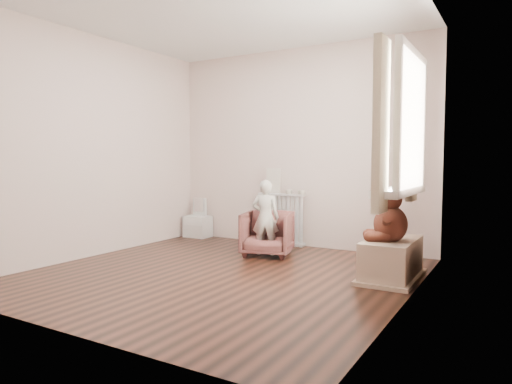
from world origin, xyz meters
The scene contains 20 objects.
floor centered at (0.00, 0.00, 0.00)m, with size 3.60×3.60×0.01m, color black.
ceiling centered at (0.00, 0.00, 2.60)m, with size 3.60×3.60×0.01m, color white.
back_wall centered at (0.00, 1.80, 1.30)m, with size 3.60×0.02×2.60m, color beige.
front_wall centered at (0.00, -1.80, 1.30)m, with size 3.60×0.02×2.60m, color beige.
left_wall centered at (-1.80, 0.00, 1.30)m, with size 0.02×3.60×2.60m, color beige.
right_wall centered at (1.80, 0.00, 1.30)m, with size 0.02×3.60×2.60m, color beige.
window centered at (1.76, 0.30, 1.45)m, with size 0.03×0.90×1.10m, color white.
window_sill centered at (1.67, 0.30, 0.87)m, with size 0.22×1.10×0.06m, color silver.
curtain_left centered at (1.65, -0.27, 1.39)m, with size 0.06×0.26×1.30m, color #B9AE8D.
curtain_right centered at (1.65, 0.87, 1.39)m, with size 0.06×0.26×1.30m, color #B9AE8D.
radiator centered at (-0.17, 1.68, 0.39)m, with size 0.66×0.12×0.69m, color silver.
paper_doll centered at (-0.30, 1.68, 0.86)m, with size 0.20×0.02×0.34m, color beige.
tin_a centered at (-0.07, 1.68, 0.72)m, with size 0.09×0.09×0.05m, color #A59E8C.
tin_b centered at (0.11, 1.68, 0.72)m, with size 0.09×0.09×0.05m, color #A59E8C.
toy_vanity centered at (-1.55, 1.65, 0.28)m, with size 0.37×0.26×0.57m, color silver.
armchair centered at (-0.02, 1.02, 0.26)m, with size 0.56×0.58×0.53m, color #4E2623.
child centered at (-0.02, 0.97, 0.46)m, with size 0.32×0.21×0.89m, color beige.
toy_bench centered at (1.52, 0.68, 0.20)m, with size 0.43×0.81×0.38m, color #BFA78C.
teddy_bear centered at (1.53, 0.58, 0.67)m, with size 0.41×0.31×0.50m, color #3B1810, non-canonical shape.
plush_cat centered at (1.66, 0.70, 1.00)m, with size 0.14×0.23×0.19m, color #666058, non-canonical shape.
Camera 1 is at (2.57, -3.69, 1.14)m, focal length 32.00 mm.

